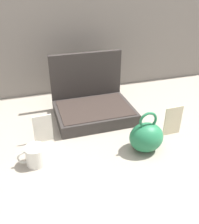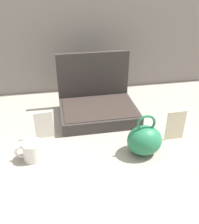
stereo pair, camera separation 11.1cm
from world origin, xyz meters
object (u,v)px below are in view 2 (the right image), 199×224
object	(u,v)px
open_suitcase	(97,103)
teal_pouch_handbag	(144,140)
poster_card_right	(44,125)
coffee_mug	(32,151)
info_card_left	(175,125)

from	to	relation	value
open_suitcase	teal_pouch_handbag	size ratio (longest dim) A/B	2.11
poster_card_right	open_suitcase	bearing A→B (deg)	28.48
coffee_mug	poster_card_right	xyz separation A→B (m)	(0.05, 0.15, 0.03)
open_suitcase	info_card_left	size ratio (longest dim) A/B	2.71
teal_pouch_handbag	info_card_left	bearing A→B (deg)	22.85
coffee_mug	info_card_left	xyz separation A→B (m)	(0.65, 0.03, 0.03)
teal_pouch_handbag	poster_card_right	xyz separation A→B (m)	(-0.42, 0.20, 0.00)
poster_card_right	info_card_left	bearing A→B (deg)	-15.10
coffee_mug	open_suitcase	bearing A→B (deg)	44.43
open_suitcase	poster_card_right	world-z (taller)	open_suitcase
open_suitcase	info_card_left	world-z (taller)	open_suitcase
teal_pouch_handbag	poster_card_right	bearing A→B (deg)	155.04
open_suitcase	poster_card_right	size ratio (longest dim) A/B	2.94
info_card_left	open_suitcase	bearing A→B (deg)	134.93
info_card_left	poster_card_right	world-z (taller)	info_card_left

